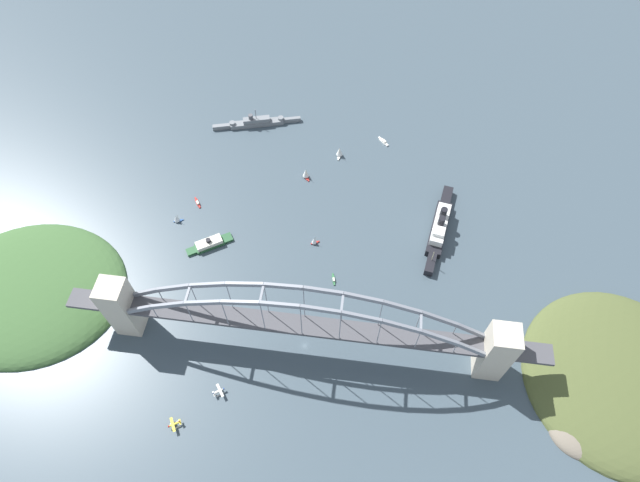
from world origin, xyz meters
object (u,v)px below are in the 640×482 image
(small_boat_4, at_px, (198,203))
(small_boat_0, at_px, (306,173))
(small_boat_3, at_px, (339,152))
(small_boat_5, at_px, (314,241))
(naval_cruiser, at_px, (256,122))
(small_boat_6, at_px, (383,141))
(seaplane_taxiing_near_bridge, at_px, (219,391))
(harbor_ferry_steamer, at_px, (210,244))
(ocean_liner, at_px, (439,227))
(seaplane_second_in_formation, at_px, (174,425))
(harbor_arch_bridge, at_px, (304,327))
(small_boat_1, at_px, (334,279))
(small_boat_2, at_px, (176,218))

(small_boat_4, bearing_deg, small_boat_0, 25.31)
(small_boat_3, relative_size, small_boat_5, 1.38)
(naval_cruiser, height_order, small_boat_6, naval_cruiser)
(small_boat_0, xyz_separation_m, small_boat_5, (15.74, -64.74, -1.12))
(small_boat_3, bearing_deg, seaplane_taxiing_near_bridge, -104.05)
(harbor_ferry_steamer, relative_size, small_boat_6, 3.12)
(ocean_liner, relative_size, seaplane_second_in_formation, 9.60)
(ocean_liner, xyz_separation_m, seaplane_second_in_formation, (-159.61, -167.87, -3.59))
(seaplane_taxiing_near_bridge, height_order, small_boat_0, small_boat_0)
(harbor_ferry_steamer, height_order, small_boat_4, harbor_ferry_steamer)
(harbor_ferry_steamer, xyz_separation_m, small_boat_3, (86.99, 104.04, 2.53))
(harbor_ferry_steamer, distance_m, seaplane_second_in_formation, 132.68)
(small_boat_0, xyz_separation_m, small_boat_3, (24.89, 27.34, 0.19))
(naval_cruiser, bearing_deg, harbor_arch_bridge, -70.04)
(harbor_arch_bridge, xyz_separation_m, small_boat_5, (-4.80, 82.28, -26.05))
(small_boat_0, relative_size, small_boat_1, 1.04)
(small_boat_0, bearing_deg, small_boat_3, 47.68)
(small_boat_3, distance_m, small_boat_6, 42.09)
(harbor_arch_bridge, relative_size, naval_cruiser, 3.96)
(small_boat_0, distance_m, small_boat_3, 36.97)
(small_boat_0, bearing_deg, small_boat_1, -70.22)
(harbor_ferry_steamer, relative_size, small_boat_1, 3.42)
(harbor_arch_bridge, distance_m, seaplane_second_in_formation, 98.29)
(seaplane_taxiing_near_bridge, bearing_deg, seaplane_second_in_formation, -133.65)
(harbor_arch_bridge, bearing_deg, small_boat_2, 141.85)
(small_boat_1, relative_size, small_boat_3, 0.93)
(naval_cruiser, relative_size, seaplane_taxiing_near_bridge, 8.92)
(harbor_arch_bridge, xyz_separation_m, small_boat_2, (-113.39, 89.07, -25.92))
(seaplane_second_in_formation, relative_size, small_boat_3, 0.82)
(ocean_liner, height_order, harbor_ferry_steamer, ocean_liner)
(small_boat_0, xyz_separation_m, small_boat_2, (-92.85, -57.96, -1.00))
(ocean_liner, bearing_deg, small_boat_5, -165.72)
(ocean_liner, distance_m, small_boat_1, 92.19)
(small_boat_3, relative_size, small_boat_6, 0.98)
(small_boat_5, bearing_deg, small_boat_3, 84.32)
(harbor_ferry_steamer, relative_size, small_boat_3, 3.19)
(seaplane_taxiing_near_bridge, bearing_deg, harbor_arch_bridge, 38.19)
(harbor_ferry_steamer, bearing_deg, small_boat_6, 45.34)
(small_boat_3, bearing_deg, naval_cruiser, 160.58)
(harbor_ferry_steamer, distance_m, seaplane_taxiing_near_bridge, 113.91)
(seaplane_taxiing_near_bridge, bearing_deg, small_boat_5, 69.93)
(ocean_liner, relative_size, small_boat_5, 10.91)
(naval_cruiser, xyz_separation_m, seaplane_second_in_formation, (2.02, -263.60, -1.13))
(small_boat_3, xyz_separation_m, small_boat_4, (-106.65, -66.01, -4.13))
(small_boat_6, bearing_deg, harbor_arch_bridge, -101.79)
(small_boat_1, relative_size, small_boat_2, 1.24)
(harbor_arch_bridge, height_order, small_boat_5, harbor_arch_bridge)
(small_boat_6, bearing_deg, seaplane_taxiing_near_bridge, -110.99)
(seaplane_second_in_formation, height_order, small_boat_3, small_boat_3)
(small_boat_3, bearing_deg, small_boat_2, -144.08)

